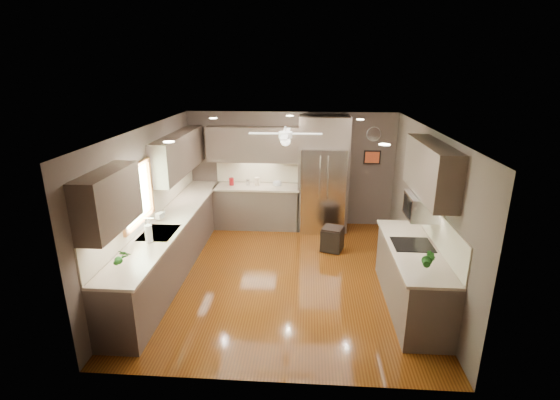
# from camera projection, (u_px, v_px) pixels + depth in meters

# --- Properties ---
(floor) EXTENTS (5.00, 5.00, 0.00)m
(floor) POSITION_uv_depth(u_px,v_px,m) (284.00, 275.00, 6.96)
(floor) COLOR #4D250A
(floor) RESTS_ON ground
(ceiling) EXTENTS (5.00, 5.00, 0.00)m
(ceiling) POSITION_uv_depth(u_px,v_px,m) (284.00, 129.00, 6.18)
(ceiling) COLOR white
(ceiling) RESTS_ON ground
(wall_back) EXTENTS (4.50, 0.00, 4.50)m
(wall_back) POSITION_uv_depth(u_px,v_px,m) (291.00, 169.00, 8.94)
(wall_back) COLOR brown
(wall_back) RESTS_ON ground
(wall_front) EXTENTS (4.50, 0.00, 4.50)m
(wall_front) POSITION_uv_depth(u_px,v_px,m) (270.00, 285.00, 4.20)
(wall_front) COLOR brown
(wall_front) RESTS_ON ground
(wall_left) EXTENTS (0.00, 5.00, 5.00)m
(wall_left) POSITION_uv_depth(u_px,v_px,m) (149.00, 203.00, 6.72)
(wall_left) COLOR brown
(wall_left) RESTS_ON ground
(wall_right) EXTENTS (0.00, 5.00, 5.00)m
(wall_right) POSITION_uv_depth(u_px,v_px,m) (426.00, 209.00, 6.42)
(wall_right) COLOR brown
(wall_right) RESTS_ON ground
(canister_a) EXTENTS (0.13, 0.13, 0.17)m
(canister_a) POSITION_uv_depth(u_px,v_px,m) (232.00, 182.00, 8.83)
(canister_a) COLOR maroon
(canister_a) RESTS_ON back_run
(canister_b) EXTENTS (0.11, 0.11, 0.14)m
(canister_b) POSITION_uv_depth(u_px,v_px,m) (248.00, 182.00, 8.82)
(canister_b) COLOR silver
(canister_b) RESTS_ON back_run
(canister_c) EXTENTS (0.14, 0.14, 0.18)m
(canister_c) POSITION_uv_depth(u_px,v_px,m) (257.00, 181.00, 8.81)
(canister_c) COLOR beige
(canister_c) RESTS_ON back_run
(soap_bottle) EXTENTS (0.12, 0.12, 0.21)m
(soap_bottle) POSITION_uv_depth(u_px,v_px,m) (160.00, 215.00, 6.78)
(soap_bottle) COLOR white
(soap_bottle) RESTS_ON left_run
(potted_plant_left) EXTENTS (0.18, 0.12, 0.33)m
(potted_plant_left) POSITION_uv_depth(u_px,v_px,m) (121.00, 257.00, 5.13)
(potted_plant_left) COLOR #1A5117
(potted_plant_left) RESTS_ON left_run
(potted_plant_right) EXTENTS (0.20, 0.18, 0.30)m
(potted_plant_right) POSITION_uv_depth(u_px,v_px,m) (429.00, 260.00, 5.09)
(potted_plant_right) COLOR #1A5117
(potted_plant_right) RESTS_ON right_run
(bowl) EXTENTS (0.23, 0.23, 0.05)m
(bowl) POSITION_uv_depth(u_px,v_px,m) (277.00, 185.00, 8.79)
(bowl) COLOR beige
(bowl) RESTS_ON back_run
(left_run) EXTENTS (0.65, 4.70, 1.45)m
(left_run) POSITION_uv_depth(u_px,v_px,m) (173.00, 242.00, 7.08)
(left_run) COLOR #4C4037
(left_run) RESTS_ON ground
(back_run) EXTENTS (1.85, 0.65, 1.45)m
(back_run) POSITION_uv_depth(u_px,v_px,m) (257.00, 206.00, 8.95)
(back_run) COLOR #4C4037
(back_run) RESTS_ON ground
(uppers) EXTENTS (4.50, 4.70, 0.95)m
(uppers) POSITION_uv_depth(u_px,v_px,m) (244.00, 159.00, 7.10)
(uppers) COLOR #4C4037
(uppers) RESTS_ON wall_left
(window) EXTENTS (0.05, 1.12, 0.92)m
(window) POSITION_uv_depth(u_px,v_px,m) (136.00, 195.00, 6.15)
(window) COLOR #BFF2B2
(window) RESTS_ON wall_left
(sink) EXTENTS (0.50, 0.70, 0.32)m
(sink) POSITION_uv_depth(u_px,v_px,m) (159.00, 234.00, 6.33)
(sink) COLOR silver
(sink) RESTS_ON left_run
(refrigerator) EXTENTS (1.06, 0.75, 2.45)m
(refrigerator) POSITION_uv_depth(u_px,v_px,m) (323.00, 177.00, 8.59)
(refrigerator) COLOR silver
(refrigerator) RESTS_ON ground
(right_run) EXTENTS (0.70, 2.20, 1.45)m
(right_run) POSITION_uv_depth(u_px,v_px,m) (412.00, 276.00, 5.93)
(right_run) COLOR #4C4037
(right_run) RESTS_ON ground
(microwave) EXTENTS (0.43, 0.55, 0.34)m
(microwave) POSITION_uv_depth(u_px,v_px,m) (422.00, 207.00, 5.85)
(microwave) COLOR silver
(microwave) RESTS_ON wall_right
(ceiling_fan) EXTENTS (1.18, 1.18, 0.32)m
(ceiling_fan) POSITION_uv_depth(u_px,v_px,m) (285.00, 137.00, 6.52)
(ceiling_fan) COLOR white
(ceiling_fan) RESTS_ON ceiling
(recessed_lights) EXTENTS (2.84, 3.14, 0.01)m
(recessed_lights) POSITION_uv_depth(u_px,v_px,m) (283.00, 126.00, 6.57)
(recessed_lights) COLOR white
(recessed_lights) RESTS_ON ceiling
(wall_clock) EXTENTS (0.30, 0.03, 0.30)m
(wall_clock) POSITION_uv_depth(u_px,v_px,m) (374.00, 134.00, 8.56)
(wall_clock) COLOR white
(wall_clock) RESTS_ON wall_back
(framed_print) EXTENTS (0.36, 0.03, 0.30)m
(framed_print) POSITION_uv_depth(u_px,v_px,m) (372.00, 157.00, 8.71)
(framed_print) COLOR black
(framed_print) RESTS_ON wall_back
(stool) EXTENTS (0.48, 0.48, 0.46)m
(stool) POSITION_uv_depth(u_px,v_px,m) (332.00, 239.00, 7.83)
(stool) COLOR black
(stool) RESTS_ON ground
(paper_towel) EXTENTS (0.11, 0.11, 0.27)m
(paper_towel) POSITION_uv_depth(u_px,v_px,m) (149.00, 233.00, 5.93)
(paper_towel) COLOR white
(paper_towel) RESTS_ON left_run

